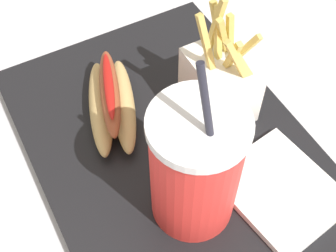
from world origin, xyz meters
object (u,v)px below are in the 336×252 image
Objects in this scene: soda_cup at (195,168)px; fries_basket at (220,83)px; hot_dog_1 at (111,102)px; napkin_stack at (281,190)px.

fries_basket is at bearing 136.63° from soda_cup.
soda_cup is 0.18m from hot_dog_1.
hot_dog_1 is at bearing -114.96° from fries_basket.
fries_basket is 1.01× the size of hot_dog_1.
hot_dog_1 is at bearing -148.41° from napkin_stack.
hot_dog_1 is 0.23m from napkin_stack.
hot_dog_1 is (-0.16, -0.02, -0.06)m from soda_cup.
fries_basket reaches higher than napkin_stack.
napkin_stack is at bearing 70.06° from soda_cup.
fries_basket is 1.27× the size of napkin_stack.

